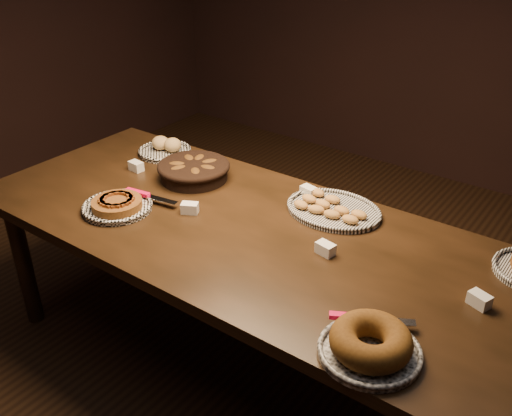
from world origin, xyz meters
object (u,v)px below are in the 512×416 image
Objects in this scene: buffet_table at (245,242)px; madeleine_platter at (332,209)px; apple_tart_plate at (118,205)px; bundt_cake_plate at (370,344)px.

madeleine_platter is at bearing 53.97° from buffet_table.
apple_tart_plate reaches higher than buffet_table.
bundt_cake_plate is (0.51, -0.68, 0.02)m from madeleine_platter.
buffet_table is 0.57m from apple_tart_plate.
apple_tart_plate is at bearing 177.39° from bundt_cake_plate.
buffet_table is 0.39m from madeleine_platter.
apple_tart_plate reaches higher than madeleine_platter.
bundt_cake_plate reaches higher than madeleine_platter.
apple_tart_plate is 0.91m from madeleine_platter.
bundt_cake_plate reaches higher than buffet_table.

